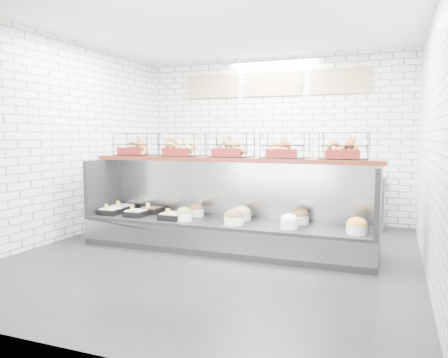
% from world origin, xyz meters
% --- Properties ---
extents(ground, '(5.50, 5.50, 0.00)m').
position_xyz_m(ground, '(0.00, 0.00, 0.00)').
color(ground, black).
rests_on(ground, ground).
extents(room_shell, '(5.02, 5.51, 3.01)m').
position_xyz_m(room_shell, '(0.00, 0.60, 2.06)').
color(room_shell, silver).
rests_on(room_shell, ground).
extents(display_case, '(4.00, 0.90, 1.20)m').
position_xyz_m(display_case, '(-0.00, 0.34, 0.33)').
color(display_case, black).
rests_on(display_case, ground).
extents(bagel_shelf, '(4.10, 0.50, 0.40)m').
position_xyz_m(bagel_shelf, '(-0.00, 0.52, 1.38)').
color(bagel_shelf, '#4D1B10').
rests_on(bagel_shelf, display_case).
extents(prep_counter, '(4.00, 0.60, 1.20)m').
position_xyz_m(prep_counter, '(-0.00, 2.43, 0.47)').
color(prep_counter, '#93969B').
rests_on(prep_counter, ground).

